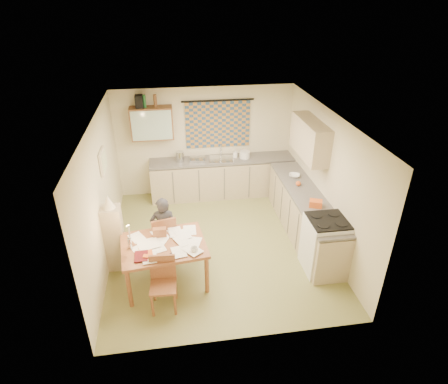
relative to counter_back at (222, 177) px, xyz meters
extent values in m
cube|color=olive|center=(-0.36, -1.95, -0.46)|extent=(4.00, 4.50, 0.02)
cube|color=white|center=(-0.36, -1.95, 2.06)|extent=(4.00, 4.50, 0.02)
cube|color=beige|center=(-0.36, 0.31, 0.80)|extent=(4.00, 0.02, 2.50)
cube|color=beige|center=(-0.36, -4.21, 0.80)|extent=(4.00, 0.02, 2.50)
cube|color=beige|center=(-2.37, -1.95, 0.80)|extent=(0.02, 4.50, 2.50)
cube|color=beige|center=(1.65, -1.95, 0.80)|extent=(0.02, 4.50, 2.50)
cube|color=navy|center=(-0.06, 0.27, 1.20)|extent=(1.45, 0.03, 1.05)
cylinder|color=black|center=(-0.06, 0.25, 1.75)|extent=(1.60, 0.04, 0.04)
cube|color=brown|center=(-1.51, 0.13, 1.35)|extent=(0.90, 0.34, 0.70)
cube|color=#99B2A5|center=(-1.51, -0.04, 1.35)|extent=(0.84, 0.02, 0.64)
cube|color=tan|center=(1.47, -1.40, 1.40)|extent=(0.34, 1.30, 0.70)
cube|color=beige|center=(-2.33, -1.55, 1.25)|extent=(0.04, 0.50, 0.40)
cube|color=white|center=(-2.31, -1.55, 1.25)|extent=(0.01, 0.42, 0.32)
cube|color=tan|center=(0.00, 0.00, -0.02)|extent=(3.30, 0.60, 0.86)
cube|color=#504D4B|center=(0.00, 0.00, 0.45)|extent=(3.30, 0.62, 0.04)
cube|color=tan|center=(1.34, -1.87, -0.02)|extent=(0.60, 2.95, 0.86)
cube|color=#504D4B|center=(1.34, -1.87, 0.45)|extent=(0.62, 2.95, 0.04)
cube|color=white|center=(1.34, -2.92, 0.04)|extent=(0.65, 0.65, 0.98)
cube|color=black|center=(1.34, -2.92, 0.54)|extent=(0.62, 0.62, 0.03)
cube|color=silver|center=(-0.02, 0.00, 0.43)|extent=(0.60, 0.51, 0.10)
cylinder|color=silver|center=(-0.01, 0.18, 0.61)|extent=(0.03, 0.03, 0.28)
cube|color=silver|center=(-0.57, 0.00, 0.50)|extent=(0.39, 0.34, 0.06)
cylinder|color=silver|center=(-0.96, 0.00, 0.59)|extent=(0.19, 0.19, 0.24)
cylinder|color=white|center=(0.51, 0.00, 0.55)|extent=(0.32, 0.32, 0.16)
imported|color=white|center=(0.31, 0.05, 0.56)|extent=(0.14, 0.15, 0.19)
imported|color=white|center=(1.34, -1.13, 0.50)|extent=(0.38, 0.38, 0.05)
cube|color=#DD5B1F|center=(1.34, -2.34, 0.53)|extent=(0.26, 0.23, 0.12)
sphere|color=#DD5B1F|center=(1.29, -1.52, 0.52)|extent=(0.10, 0.10, 0.10)
cube|color=black|center=(-1.73, 0.13, 1.83)|extent=(0.16, 0.20, 0.26)
cylinder|color=#195926|center=(-1.62, 0.13, 1.83)|extent=(0.08, 0.08, 0.26)
cylinder|color=brown|center=(-1.40, 0.13, 1.83)|extent=(0.09, 0.09, 0.26)
cube|color=brown|center=(-1.37, -2.83, 0.27)|extent=(1.43, 1.15, 0.05)
cube|color=brown|center=(-1.39, -2.22, 0.00)|extent=(0.51, 0.51, 0.04)
cube|color=brown|center=(-1.35, -2.41, 0.25)|extent=(0.42, 0.13, 0.46)
cube|color=brown|center=(-1.40, -3.44, -0.03)|extent=(0.41, 0.41, 0.04)
cube|color=brown|center=(-1.39, -3.27, 0.20)|extent=(0.39, 0.06, 0.43)
imported|color=black|center=(-1.36, -2.26, 0.18)|extent=(0.48, 0.33, 1.27)
cube|color=tan|center=(-2.20, -2.34, 0.15)|extent=(0.32, 0.30, 1.21)
cone|color=beige|center=(-2.20, -2.34, 0.86)|extent=(0.20, 0.20, 0.22)
cube|color=brown|center=(-1.42, -2.62, 0.38)|extent=(0.22, 0.10, 0.16)
imported|color=white|center=(-0.89, -3.11, 0.34)|extent=(0.18, 0.18, 0.09)
imported|color=maroon|center=(-1.81, -3.12, 0.31)|extent=(0.22, 0.28, 0.03)
imported|color=#DD5B1F|center=(-1.74, -3.01, 0.31)|extent=(0.28, 0.33, 0.02)
cube|color=#DD5B1F|center=(-1.61, -3.15, 0.32)|extent=(0.13, 0.10, 0.04)
cube|color=black|center=(-1.21, -3.11, 0.31)|extent=(0.14, 0.08, 0.02)
cylinder|color=silver|center=(-1.88, -2.86, 0.39)|extent=(0.06, 0.06, 0.18)
cylinder|color=white|center=(-1.87, -2.82, 0.59)|extent=(0.03, 0.03, 0.22)
sphere|color=#FFCC66|center=(-1.89, -2.86, 0.71)|extent=(0.02, 0.02, 0.02)
cube|color=white|center=(-0.93, -2.50, 0.30)|extent=(0.22, 0.30, 0.00)
cube|color=white|center=(-1.16, -2.56, 0.30)|extent=(0.30, 0.35, 0.00)
cube|color=white|center=(-1.79, -2.59, 0.30)|extent=(0.33, 0.36, 0.00)
cube|color=white|center=(-1.72, -2.95, 0.30)|extent=(0.32, 0.36, 0.00)
cube|color=white|center=(-1.46, -2.91, 0.31)|extent=(0.30, 0.35, 0.00)
cube|color=white|center=(-1.42, -2.75, 0.31)|extent=(0.31, 0.36, 0.00)
cube|color=white|center=(-1.44, -2.55, 0.31)|extent=(0.32, 0.36, 0.00)
cube|color=white|center=(-0.88, -2.87, 0.31)|extent=(0.29, 0.35, 0.00)
cube|color=white|center=(-0.96, -2.95, 0.31)|extent=(0.31, 0.35, 0.00)
cube|color=white|center=(-1.58, -3.17, 0.31)|extent=(0.23, 0.31, 0.00)
cube|color=white|center=(-1.13, -3.09, 0.31)|extent=(0.26, 0.33, 0.00)
cube|color=white|center=(-1.01, -2.99, 0.32)|extent=(0.23, 0.31, 0.00)
cube|color=white|center=(-1.17, -2.55, 0.32)|extent=(0.25, 0.32, 0.00)
cube|color=white|center=(-1.66, -2.84, 0.32)|extent=(0.28, 0.34, 0.00)
cube|color=white|center=(-1.55, -2.81, 0.32)|extent=(0.29, 0.34, 0.00)
cube|color=white|center=(-1.06, -2.82, 0.32)|extent=(0.32, 0.36, 0.00)
cube|color=white|center=(-1.05, -2.65, 0.32)|extent=(0.30, 0.35, 0.00)
cube|color=white|center=(-0.92, -3.09, 0.33)|extent=(0.35, 0.36, 0.00)
camera|label=1|loc=(-1.13, -7.77, 3.89)|focal=30.00mm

